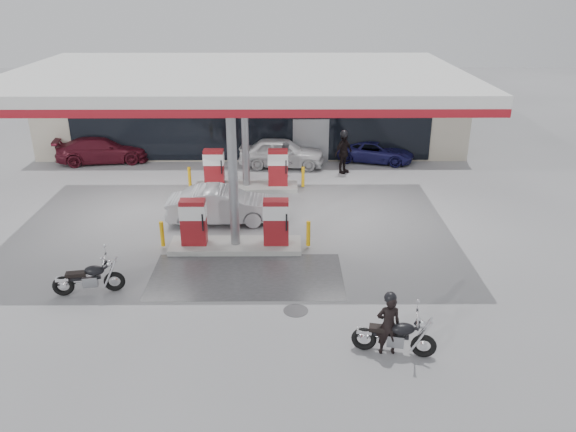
# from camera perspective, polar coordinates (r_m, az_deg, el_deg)

# --- Properties ---
(ground) EXTENTS (90.00, 90.00, 0.00)m
(ground) POSITION_cam_1_polar(r_m,az_deg,el_deg) (17.72, -5.84, -6.09)
(ground) COLOR gray
(ground) RESTS_ON ground
(wet_patch) EXTENTS (6.00, 3.00, 0.00)m
(wet_patch) POSITION_cam_1_polar(r_m,az_deg,el_deg) (17.68, -4.22, -6.10)
(wet_patch) COLOR #4C4C4F
(wet_patch) RESTS_ON ground
(drain_cover) EXTENTS (0.70, 0.70, 0.01)m
(drain_cover) POSITION_cam_1_polar(r_m,az_deg,el_deg) (15.92, 0.79, -9.58)
(drain_cover) COLOR #38383A
(drain_cover) RESTS_ON ground
(store_building) EXTENTS (22.00, 8.22, 4.00)m
(store_building) POSITION_cam_1_polar(r_m,az_deg,el_deg) (32.09, -3.41, 11.07)
(store_building) COLOR beige
(store_building) RESTS_ON ground
(canopy) EXTENTS (16.00, 10.02, 5.51)m
(canopy) POSITION_cam_1_polar(r_m,az_deg,el_deg) (20.77, -5.18, 13.70)
(canopy) COLOR silver
(canopy) RESTS_ON ground
(pump_island_near) EXTENTS (5.14, 1.30, 1.78)m
(pump_island_near) POSITION_cam_1_polar(r_m,az_deg,el_deg) (19.19, -5.40, -1.34)
(pump_island_near) COLOR #9E9E99
(pump_island_near) RESTS_ON ground
(pump_island_far) EXTENTS (5.14, 1.30, 1.78)m
(pump_island_far) POSITION_cam_1_polar(r_m,az_deg,el_deg) (24.77, -4.27, 4.35)
(pump_island_far) COLOR #9E9E99
(pump_island_far) RESTS_ON ground
(main_motorcycle) EXTENTS (2.07, 0.88, 1.07)m
(main_motorcycle) POSITION_cam_1_polar(r_m,az_deg,el_deg) (14.30, 10.85, -11.98)
(main_motorcycle) COLOR black
(main_motorcycle) RESTS_ON ground
(biker_main) EXTENTS (0.60, 0.41, 1.62)m
(biker_main) POSITION_cam_1_polar(r_m,az_deg,el_deg) (14.11, 10.15, -10.81)
(biker_main) COLOR black
(biker_main) RESTS_ON ground
(parked_motorcycle) EXTENTS (2.06, 0.79, 1.06)m
(parked_motorcycle) POSITION_cam_1_polar(r_m,az_deg,el_deg) (17.52, -19.50, -6.03)
(parked_motorcycle) COLOR black
(parked_motorcycle) RESTS_ON ground
(sedan_white) EXTENTS (4.30, 1.98, 1.43)m
(sedan_white) POSITION_cam_1_polar(r_m,az_deg,el_deg) (27.76, -0.63, 6.47)
(sedan_white) COLOR silver
(sedan_white) RESTS_ON ground
(attendant) EXTENTS (0.81, 0.95, 1.69)m
(attendant) POSITION_cam_1_polar(r_m,az_deg,el_deg) (26.08, -0.18, 5.68)
(attendant) COLOR #525256
(attendant) RESTS_ON ground
(hatchback_silver) EXTENTS (4.16, 1.55, 1.36)m
(hatchback_silver) POSITION_cam_1_polar(r_m,az_deg,el_deg) (21.37, -6.72, 1.10)
(hatchback_silver) COLOR #A8ABB0
(hatchback_silver) RESTS_ON ground
(parked_car_left) EXTENTS (4.80, 2.55, 1.33)m
(parked_car_left) POSITION_cam_1_polar(r_m,az_deg,el_deg) (29.99, -18.27, 6.46)
(parked_car_left) COLOR #55121F
(parked_car_left) RESTS_ON ground
(parked_car_right) EXTENTS (4.18, 2.76, 1.07)m
(parked_car_right) POSITION_cam_1_polar(r_m,az_deg,el_deg) (28.94, 8.86, 6.52)
(parked_car_right) COLOR #191852
(parked_car_right) RESTS_ON ground
(biker_walking) EXTENTS (1.15, 1.14, 1.95)m
(biker_walking) POSITION_cam_1_polar(r_m,az_deg,el_deg) (26.87, 5.65, 6.39)
(biker_walking) COLOR black
(biker_walking) RESTS_ON ground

